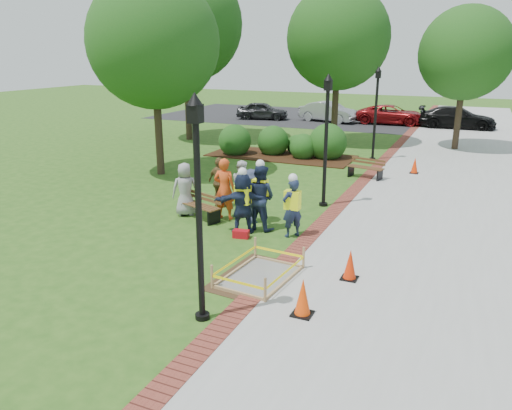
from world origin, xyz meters
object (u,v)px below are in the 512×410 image
at_px(cone_front, 303,298).
at_px(lamp_near, 198,194).
at_px(wet_concrete_pad, 260,269).
at_px(hivis_worker_c, 260,195).
at_px(hivis_worker_a, 243,201).
at_px(bench_near, 200,212).
at_px(hivis_worker_b, 292,206).

distance_m(cone_front, lamp_near, 2.86).
height_order(wet_concrete_pad, cone_front, cone_front).
bearing_deg(hivis_worker_c, cone_front, -56.95).
xyz_separation_m(lamp_near, hivis_worker_a, (-1.34, 4.62, -1.55)).
bearing_deg(wet_concrete_pad, hivis_worker_c, 113.50).
relative_size(bench_near, cone_front, 1.93).
distance_m(cone_front, hivis_worker_c, 5.05).
height_order(lamp_near, hivis_worker_c, lamp_near).
distance_m(bench_near, lamp_near, 6.34).
xyz_separation_m(hivis_worker_a, hivis_worker_c, (0.32, 0.47, 0.07)).
relative_size(wet_concrete_pad, hivis_worker_c, 1.20).
relative_size(cone_front, hivis_worker_a, 0.41).
bearing_deg(lamp_near, wet_concrete_pad, 81.98).
bearing_deg(cone_front, hivis_worker_a, 129.31).
xyz_separation_m(bench_near, hivis_worker_b, (3.04, -0.24, 0.65)).
distance_m(hivis_worker_a, hivis_worker_c, 0.57).
height_order(cone_front, lamp_near, lamp_near).
bearing_deg(cone_front, hivis_worker_c, 123.05).
bearing_deg(hivis_worker_c, hivis_worker_a, -124.15).
height_order(bench_near, hivis_worker_c, hivis_worker_c).
distance_m(hivis_worker_b, hivis_worker_c, 1.08).
xyz_separation_m(wet_concrete_pad, hivis_worker_a, (-1.63, 2.54, 0.70)).
xyz_separation_m(cone_front, hivis_worker_b, (-1.68, 3.98, 0.52)).
bearing_deg(bench_near, lamp_near, -59.50).
bearing_deg(cone_front, hivis_worker_b, 112.88).
distance_m(cone_front, hivis_worker_a, 4.85).
distance_m(hivis_worker_a, hivis_worker_b, 1.40).
bearing_deg(hivis_worker_b, hivis_worker_c, 168.33).
relative_size(wet_concrete_pad, lamp_near, 0.57).
height_order(cone_front, hivis_worker_c, hivis_worker_c).
bearing_deg(hivis_worker_a, wet_concrete_pad, -57.32).
xyz_separation_m(bench_near, hivis_worker_a, (1.67, -0.50, 0.68)).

